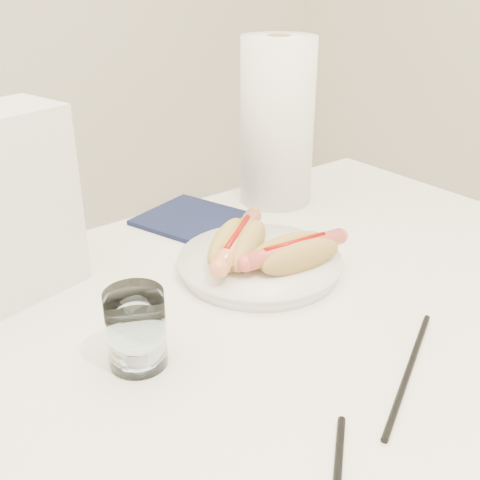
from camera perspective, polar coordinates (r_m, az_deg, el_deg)
table at (r=0.72m, az=0.43°, el=-14.08°), size 1.20×0.80×0.75m
plate at (r=0.83m, az=1.88°, el=-2.41°), size 0.28×0.28×0.02m
hotdog_left at (r=0.81m, az=-0.23°, el=-0.44°), size 0.15×0.13×0.05m
hotdog_right at (r=0.80m, az=5.23°, el=-1.29°), size 0.16×0.07×0.04m
water_glass at (r=0.64m, az=-9.89°, el=-8.34°), size 0.06×0.06×0.09m
chopstick_far at (r=0.66m, az=15.81°, el=-11.87°), size 0.20×0.11×0.01m
navy_napkin at (r=0.99m, az=-4.85°, el=2.08°), size 0.18×0.18×0.01m
paper_towel_roll at (r=1.03m, az=3.56°, el=11.13°), size 0.16×0.16×0.28m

